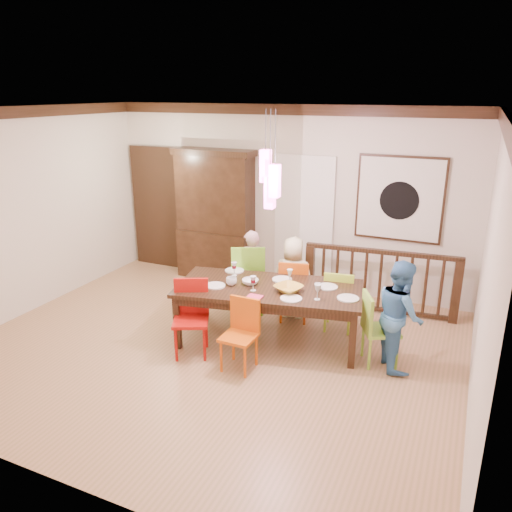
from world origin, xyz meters
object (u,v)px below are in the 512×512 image
at_px(chair_end_right, 381,324).
at_px(balustrade, 380,280).
at_px(dining_table, 269,292).
at_px(chair_far_left, 248,273).
at_px(china_hutch, 215,215).
at_px(person_far_mid, 293,278).
at_px(person_end_right, 400,315).
at_px(person_far_left, 251,270).

xyz_separation_m(chair_end_right, balustrade, (-0.29, 1.43, -0.00)).
height_order(dining_table, balustrade, balustrade).
bearing_deg(dining_table, chair_far_left, 119.38).
height_order(dining_table, china_hutch, china_hutch).
height_order(chair_far_left, person_far_mid, person_far_mid).
height_order(china_hutch, person_end_right, china_hutch).
bearing_deg(balustrade, china_hutch, 168.05).
bearing_deg(balustrade, chair_far_left, -162.83).
distance_m(chair_far_left, person_far_mid, 0.66).
distance_m(chair_far_left, chair_end_right, 2.17).
bearing_deg(chair_far_left, person_end_right, 137.52).
bearing_deg(china_hutch, chair_far_left, -44.03).
bearing_deg(chair_end_right, person_far_mid, 34.04).
distance_m(dining_table, person_far_mid, 0.82).
bearing_deg(person_far_mid, chair_far_left, -1.49).
distance_m(balustrade, person_far_left, 1.86).
relative_size(person_far_left, person_end_right, 0.93).
distance_m(person_far_mid, person_end_right, 1.76).
relative_size(dining_table, person_far_left, 2.05).
bearing_deg(chair_far_left, chair_end_right, 135.43).
distance_m(balustrade, person_end_right, 1.50).
bearing_deg(person_far_mid, balustrade, -158.28).
distance_m(dining_table, china_hutch, 2.53).
xyz_separation_m(dining_table, chair_far_left, (-0.63, 0.73, -0.08)).
bearing_deg(chair_far_left, person_far_mid, 161.56).
bearing_deg(china_hutch, person_far_mid, -29.24).
bearing_deg(china_hutch, person_end_right, -27.71).
xyz_separation_m(dining_table, person_far_left, (-0.62, 0.82, -0.07)).
height_order(china_hutch, balustrade, china_hutch).
xyz_separation_m(chair_end_right, person_end_right, (0.19, 0.02, 0.15)).
height_order(dining_table, chair_end_right, chair_end_right).
bearing_deg(dining_table, person_far_mid, 76.78).
xyz_separation_m(balustrade, person_far_mid, (-1.10, -0.64, 0.09)).
height_order(dining_table, person_end_right, person_end_right).
bearing_deg(person_far_left, china_hutch, -68.32).
xyz_separation_m(chair_end_right, china_hutch, (-3.15, 1.78, 0.60)).
distance_m(dining_table, chair_far_left, 0.97).
bearing_deg(person_far_mid, dining_table, 79.77).
height_order(chair_far_left, person_far_left, person_far_left).
bearing_deg(person_far_mid, china_hutch, -37.64).
height_order(china_hutch, person_far_mid, china_hutch).
bearing_deg(person_far_mid, chair_end_right, 141.87).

